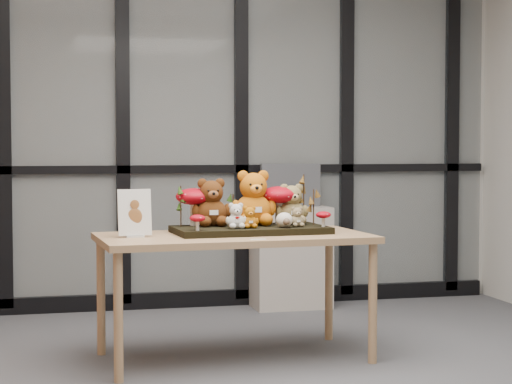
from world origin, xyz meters
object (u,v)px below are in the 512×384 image
object	(u,v)px
bear_beige_small	(297,216)
monitor	(290,185)
sign_holder	(135,215)
bear_brown_medium	(211,200)
mushroom_back_right	(279,203)
bear_white_bow	(236,214)
cabinet	(291,257)
mushroom_front_left	(197,222)
plush_cream_hedgehog	(284,219)
mushroom_back_left	(194,205)
bear_pooh_yellow	(253,195)
bear_tan_back	(292,202)
diorama_tray	(250,230)
display_table	(234,246)
bear_small_yellow	(250,216)
mushroom_front_right	(323,218)

from	to	relation	value
bear_beige_small	monitor	world-z (taller)	monitor
sign_holder	monitor	xyz separation A→B (m)	(1.35, 1.57, 0.09)
bear_brown_medium	mushroom_back_right	bearing A→B (deg)	0.06
bear_white_bow	cabinet	distance (m)	1.81
mushroom_back_right	cabinet	size ratio (longest dim) A/B	0.33
bear_beige_small	mushroom_front_left	world-z (taller)	bear_beige_small
bear_white_bow	bear_beige_small	size ratio (longest dim) A/B	1.24
plush_cream_hedgehog	mushroom_back_left	distance (m)	0.55
bear_pooh_yellow	bear_tan_back	distance (m)	0.24
mushroom_back_left	sign_holder	xyz separation A→B (m)	(-0.38, -0.22, -0.04)
bear_white_bow	bear_beige_small	world-z (taller)	bear_white_bow
diorama_tray	display_table	bearing A→B (deg)	-153.43
bear_tan_back	bear_beige_small	xyz separation A→B (m)	(-0.02, -0.17, -0.07)
bear_brown_medium	bear_small_yellow	distance (m)	0.28
bear_pooh_yellow	bear_brown_medium	world-z (taller)	bear_pooh_yellow
bear_small_yellow	cabinet	size ratio (longest dim) A/B	0.18
display_table	bear_beige_small	size ratio (longest dim) A/B	12.22
bear_pooh_yellow	sign_holder	bearing A→B (deg)	-170.53
bear_pooh_yellow	cabinet	xyz separation A→B (m)	(0.63, 1.39, -0.55)
mushroom_back_right	cabinet	distance (m)	1.51
bear_small_yellow	bear_beige_small	xyz separation A→B (m)	(0.29, 0.01, -0.00)
cabinet	monitor	size ratio (longest dim) A/B	1.66
bear_tan_back	bear_small_yellow	xyz separation A→B (m)	(-0.30, -0.19, -0.06)
bear_small_yellow	mushroom_back_left	size ratio (longest dim) A/B	0.57
plush_cream_hedgehog	bear_beige_small	bearing A→B (deg)	14.88
bear_beige_small	mushroom_back_left	bearing A→B (deg)	154.80
bear_tan_back	plush_cream_hedgehog	size ratio (longest dim) A/B	2.77
diorama_tray	mushroom_front_left	world-z (taller)	mushroom_front_left
diorama_tray	bear_pooh_yellow	world-z (taller)	bear_pooh_yellow
mushroom_front_left	mushroom_front_right	size ratio (longest dim) A/B	0.99
plush_cream_hedgehog	diorama_tray	bearing A→B (deg)	144.50
plush_cream_hedgehog	monitor	size ratio (longest dim) A/B	0.21
mushroom_front_right	monitor	size ratio (longest dim) A/B	0.22
bear_tan_back	bear_pooh_yellow	bearing A→B (deg)	178.85
display_table	monitor	bearing A→B (deg)	60.03
bear_white_bow	mushroom_back_left	world-z (taller)	mushroom_back_left
sign_holder	mushroom_back_left	bearing A→B (deg)	25.09
bear_small_yellow	monitor	bearing A→B (deg)	62.97
sign_holder	plush_cream_hedgehog	bearing A→B (deg)	-7.81
diorama_tray	mushroom_back_left	world-z (taller)	mushroom_back_left
mushroom_front_left	sign_holder	distance (m)	0.35
mushroom_front_left	mushroom_front_right	world-z (taller)	same
bear_tan_back	sign_holder	distance (m)	0.97
display_table	diorama_tray	xyz separation A→B (m)	(0.11, 0.06, 0.09)
mushroom_front_right	diorama_tray	bearing A→B (deg)	164.69
mushroom_front_right	display_table	bearing A→B (deg)	174.72
bear_brown_medium	mushroom_front_right	distance (m)	0.67
diorama_tray	mushroom_back_left	xyz separation A→B (m)	(-0.31, 0.15, 0.14)
bear_pooh_yellow	bear_beige_small	bearing A→B (deg)	-40.02
mushroom_front_left	sign_holder	xyz separation A→B (m)	(-0.34, 0.09, 0.03)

